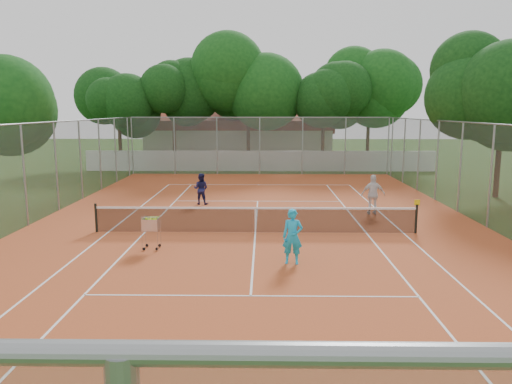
{
  "coord_description": "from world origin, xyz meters",
  "views": [
    {
      "loc": [
        0.32,
        -18.04,
        4.54
      ],
      "look_at": [
        0.0,
        1.5,
        1.3
      ],
      "focal_mm": 35.0,
      "sensor_mm": 36.0,
      "label": 1
    }
  ],
  "objects_px": {
    "player_far_right": "(373,194)",
    "ball_hopper": "(151,232)",
    "clubhouse": "(240,135)",
    "player_far_left": "(201,189)",
    "player_near": "(293,237)",
    "tennis_net": "(255,220)"
  },
  "relations": [
    {
      "from": "clubhouse",
      "to": "tennis_net",
      "type": "bearing_deg",
      "value": -86.05
    },
    {
      "from": "player_far_right",
      "to": "ball_hopper",
      "type": "distance_m",
      "value": 10.18
    },
    {
      "from": "clubhouse",
      "to": "player_far_left",
      "type": "height_order",
      "value": "clubhouse"
    },
    {
      "from": "player_near",
      "to": "player_far_right",
      "type": "height_order",
      "value": "player_far_right"
    },
    {
      "from": "ball_hopper",
      "to": "player_far_left",
      "type": "bearing_deg",
      "value": 66.4
    },
    {
      "from": "player_far_left",
      "to": "player_far_right",
      "type": "relative_size",
      "value": 0.87
    },
    {
      "from": "player_far_left",
      "to": "player_far_right",
      "type": "bearing_deg",
      "value": 176.05
    },
    {
      "from": "clubhouse",
      "to": "ball_hopper",
      "type": "relative_size",
      "value": 14.45
    },
    {
      "from": "player_near",
      "to": "clubhouse",
      "type": "bearing_deg",
      "value": 101.4
    },
    {
      "from": "player_far_left",
      "to": "ball_hopper",
      "type": "relative_size",
      "value": 1.32
    },
    {
      "from": "clubhouse",
      "to": "player_far_left",
      "type": "distance_m",
      "value": 23.47
    },
    {
      "from": "ball_hopper",
      "to": "player_near",
      "type": "bearing_deg",
      "value": -37.01
    },
    {
      "from": "clubhouse",
      "to": "player_near",
      "type": "distance_m",
      "value": 32.93
    },
    {
      "from": "tennis_net",
      "to": "ball_hopper",
      "type": "xyz_separation_m",
      "value": [
        -3.36,
        -2.27,
        0.08
      ]
    },
    {
      "from": "tennis_net",
      "to": "player_far_left",
      "type": "distance_m",
      "value": 6.22
    },
    {
      "from": "tennis_net",
      "to": "ball_hopper",
      "type": "distance_m",
      "value": 4.05
    },
    {
      "from": "player_near",
      "to": "player_far_left",
      "type": "xyz_separation_m",
      "value": [
        -3.89,
        9.33,
        -0.07
      ]
    },
    {
      "from": "player_near",
      "to": "ball_hopper",
      "type": "relative_size",
      "value": 1.45
    },
    {
      "from": "player_near",
      "to": "ball_hopper",
      "type": "xyz_separation_m",
      "value": [
        -4.53,
        1.48,
        -0.25
      ]
    },
    {
      "from": "player_near",
      "to": "player_far_left",
      "type": "bearing_deg",
      "value": 118.48
    },
    {
      "from": "clubhouse",
      "to": "ball_hopper",
      "type": "bearing_deg",
      "value": -92.49
    },
    {
      "from": "player_near",
      "to": "player_far_right",
      "type": "relative_size",
      "value": 0.95
    }
  ]
}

